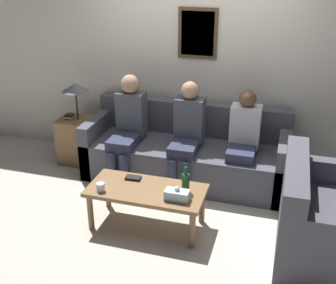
{
  "coord_description": "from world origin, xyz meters",
  "views": [
    {
      "loc": [
        1.12,
        -4.03,
        2.58
      ],
      "look_at": [
        -0.06,
        -0.07,
        0.72
      ],
      "focal_mm": 45.0,
      "sensor_mm": 36.0,
      "label": 1
    }
  ],
  "objects": [
    {
      "name": "ground_plane",
      "position": [
        0.0,
        0.0,
        0.0
      ],
      "size": [
        16.0,
        16.0,
        0.0
      ],
      "primitive_type": "plane",
      "color": "beige"
    },
    {
      "name": "wall_back",
      "position": [
        0.0,
        1.01,
        1.3
      ],
      "size": [
        9.0,
        0.08,
        2.6
      ],
      "color": "silver",
      "rests_on": "ground_plane"
    },
    {
      "name": "couch_main",
      "position": [
        0.0,
        0.53,
        0.31
      ],
      "size": [
        2.45,
        0.9,
        0.89
      ],
      "color": "#4C4C56",
      "rests_on": "ground_plane"
    },
    {
      "name": "couch_side",
      "position": [
        1.58,
        -0.53,
        0.32
      ],
      "size": [
        0.9,
        1.22,
        0.89
      ],
      "rotation": [
        0.0,
        0.0,
        1.57
      ],
      "color": "#4C4C56",
      "rests_on": "ground_plane"
    },
    {
      "name": "coffee_table",
      "position": [
        -0.13,
        -0.61,
        0.37
      ],
      "size": [
        1.18,
        0.55,
        0.43
      ],
      "color": "olive",
      "rests_on": "ground_plane"
    },
    {
      "name": "side_table_with_lamp",
      "position": [
        -1.51,
        0.52,
        0.38
      ],
      "size": [
        0.43,
        0.41,
        1.09
      ],
      "color": "olive",
      "rests_on": "ground_plane"
    },
    {
      "name": "wine_bottle",
      "position": [
        0.26,
        -0.55,
        0.54
      ],
      "size": [
        0.08,
        0.08,
        0.27
      ],
      "color": "#19421E",
      "rests_on": "coffee_table"
    },
    {
      "name": "drinking_glass",
      "position": [
        -0.54,
        -0.78,
        0.48
      ],
      "size": [
        0.08,
        0.08,
        0.09
      ],
      "color": "silver",
      "rests_on": "coffee_table"
    },
    {
      "name": "book_stack",
      "position": [
        -0.32,
        -0.47,
        0.45
      ],
      "size": [
        0.16,
        0.1,
        0.03
      ],
      "color": "black",
      "rests_on": "coffee_table"
    },
    {
      "name": "tissue_box",
      "position": [
        0.22,
        -0.72,
        0.49
      ],
      "size": [
        0.23,
        0.12,
        0.15
      ],
      "color": "silver",
      "rests_on": "coffee_table"
    },
    {
      "name": "person_left",
      "position": [
        -0.69,
        0.35,
        0.7
      ],
      "size": [
        0.34,
        0.66,
        1.27
      ],
      "color": "#2D334C",
      "rests_on": "ground_plane"
    },
    {
      "name": "person_middle",
      "position": [
        0.04,
        0.36,
        0.68
      ],
      "size": [
        0.34,
        0.62,
        1.25
      ],
      "color": "#2D334C",
      "rests_on": "ground_plane"
    },
    {
      "name": "person_right",
      "position": [
        0.69,
        0.39,
        0.66
      ],
      "size": [
        0.34,
        0.58,
        1.2
      ],
      "color": "#2D334C",
      "rests_on": "ground_plane"
    }
  ]
}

